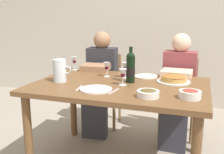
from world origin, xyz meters
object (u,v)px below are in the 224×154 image
(wine_glass_right_diner, at_px, (107,67))
(diner_left, at_px, (100,79))
(wine_bottle, at_px, (131,67))
(dinner_plate_right_setting, at_px, (146,76))
(dining_table, at_px, (119,94))
(wine_glass_spare, at_px, (123,74))
(dinner_plate_left_setting, at_px, (96,89))
(diner_right, at_px, (178,86))
(water_pitcher, at_px, (60,72))
(chair_left, at_px, (105,84))
(chair_right, at_px, (179,91))
(baked_tart, at_px, (174,79))
(salad_bowl, at_px, (190,94))
(wine_glass_left_diner, at_px, (74,61))
(olive_bowl, at_px, (148,93))
(wine_glass_centre, at_px, (125,67))

(wine_glass_right_diner, distance_m, diner_left, 0.55)
(wine_bottle, distance_m, dinner_plate_right_setting, 0.30)
(dining_table, height_order, wine_glass_spare, wine_glass_spare)
(dinner_plate_left_setting, height_order, diner_right, diner_right)
(dinner_plate_left_setting, distance_m, diner_left, 0.97)
(water_pitcher, height_order, wine_glass_right_diner, water_pitcher)
(diner_right, bearing_deg, dinner_plate_right_setting, 46.54)
(chair_left, xyz_separation_m, chair_right, (0.91, -0.03, 0.00))
(baked_tart, xyz_separation_m, chair_left, (-0.90, 0.68, -0.29))
(wine_bottle, xyz_separation_m, wine_glass_right_diner, (-0.27, 0.14, -0.04))
(salad_bowl, relative_size, chair_left, 0.18)
(chair_right, xyz_separation_m, diner_right, (-0.01, -0.24, 0.12))
(baked_tart, bearing_deg, wine_glass_right_diner, 178.88)
(wine_glass_right_diner, bearing_deg, wine_glass_left_diner, 155.97)
(chair_left, distance_m, diner_right, 0.95)
(salad_bowl, height_order, wine_glass_right_diner, wine_glass_right_diner)
(wine_bottle, distance_m, chair_right, 0.95)
(water_pitcher, distance_m, olive_bowl, 0.87)
(wine_glass_right_diner, relative_size, chair_left, 0.16)
(wine_glass_centre, xyz_separation_m, wine_glass_spare, (0.05, -0.27, -0.00))
(salad_bowl, height_order, olive_bowl, salad_bowl)
(wine_glass_left_diner, xyz_separation_m, diner_right, (1.09, 0.20, -0.25))
(wine_bottle, bearing_deg, dinner_plate_right_setting, 71.14)
(dinner_plate_right_setting, bearing_deg, wine_bottle, -108.86)
(dining_table, height_order, wine_bottle, wine_bottle)
(wine_glass_centre, bearing_deg, dinner_plate_left_setting, -102.33)
(wine_glass_left_diner, bearing_deg, wine_glass_spare, -33.98)
(olive_bowl, height_order, diner_left, diner_left)
(chair_right, bearing_deg, dinner_plate_right_setting, 62.42)
(baked_tart, relative_size, wine_glass_spare, 2.06)
(wine_bottle, bearing_deg, baked_tart, 19.81)
(olive_bowl, height_order, wine_glass_left_diner, wine_glass_left_diner)
(salad_bowl, bearing_deg, dinner_plate_left_setting, -179.15)
(water_pitcher, bearing_deg, wine_bottle, 15.96)
(wine_glass_spare, relative_size, diner_left, 0.12)
(salad_bowl, height_order, wine_glass_left_diner, wine_glass_left_diner)
(wine_bottle, xyz_separation_m, wine_glass_spare, (-0.04, -0.12, -0.03))
(chair_left, bearing_deg, dinner_plate_right_setting, 132.81)
(wine_glass_spare, xyz_separation_m, diner_right, (0.41, 0.66, -0.24))
(dinner_plate_left_setting, height_order, diner_left, diner_left)
(chair_right, bearing_deg, baked_tart, 90.40)
(salad_bowl, distance_m, chair_left, 1.57)
(wine_glass_left_diner, distance_m, wine_glass_spare, 0.82)
(chair_right, bearing_deg, diner_right, 90.26)
(salad_bowl, xyz_separation_m, chair_right, (-0.15, 1.10, -0.30))
(water_pitcher, bearing_deg, wine_glass_right_diner, 43.74)
(dining_table, height_order, dinner_plate_right_setting, dinner_plate_right_setting)
(dining_table, distance_m, diner_right, 0.77)
(baked_tart, relative_size, wine_glass_right_diner, 2.06)
(dining_table, bearing_deg, wine_glass_spare, -40.64)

